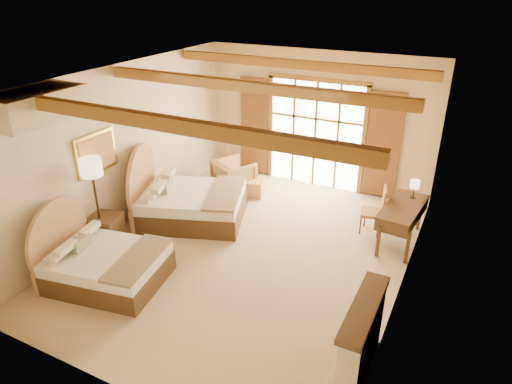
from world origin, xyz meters
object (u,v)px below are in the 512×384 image
Objects in this scene: bed_far at (185,199)px; nightstand at (106,231)px; armchair at (234,176)px; bed_near at (100,261)px; desk at (401,223)px.

bed_far is 1.75m from nightstand.
armchair reaches higher than nightstand.
bed_near is 2.43× the size of armchair.
nightstand is at bearing -132.86° from bed_far.
bed_far is at bearing 53.88° from nightstand.
bed_near is 1.07m from nightstand.
bed_far is 3.11× the size of armchair.
desk is (3.97, -0.59, 0.03)m from armchair.
bed_far reaches higher than desk.
bed_far is 1.64m from armchair.
bed_near is 2.45m from bed_far.
bed_near reaches higher than nightstand.
nightstand is (-0.68, -1.61, -0.10)m from bed_far.
bed_near is at bearing 114.41° from armchair.
bed_near is 4.08m from armchair.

